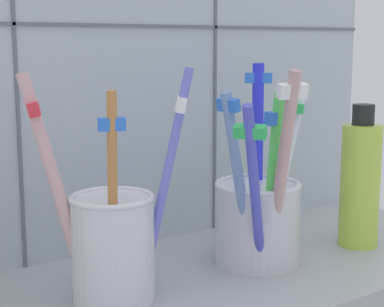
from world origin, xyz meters
TOP-DOWN VIEW (x-y plane):
  - counter_slab at (0.00, 0.00)cm, footprint 64.00×22.00cm
  - tile_wall_back at (0.00, 12.00)cm, footprint 64.00×2.20cm
  - toothbrush_cup_left at (-7.50, -0.18)cm, footprint 12.57×6.98cm
  - toothbrush_cup_right at (7.26, -0.48)cm, footprint 10.55×10.25cm
  - soap_bottle at (19.05, -1.91)cm, footprint 3.91×3.91cm

SIDE VIEW (x-z plane):
  - counter_slab at x=0.00cm, z-range 0.00..2.00cm
  - toothbrush_cup_right at x=7.26cm, z-range -2.24..15.94cm
  - toothbrush_cup_left at x=-7.50cm, z-range -2.23..16.02cm
  - soap_bottle at x=19.05cm, z-range 1.34..15.49cm
  - tile_wall_back at x=0.00cm, z-range 0.00..45.00cm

